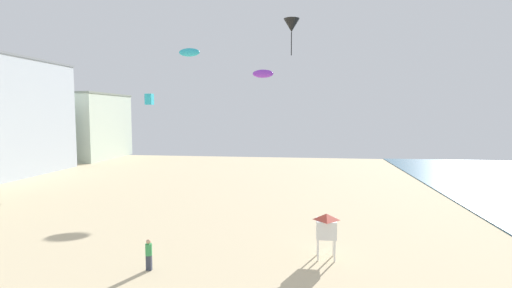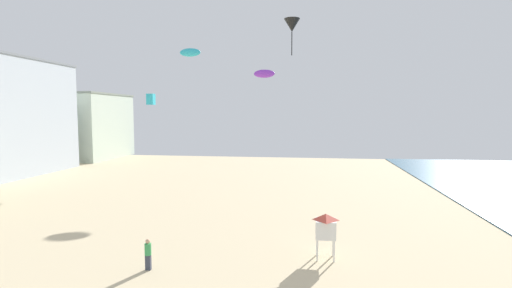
{
  "view_description": "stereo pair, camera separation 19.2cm",
  "coord_description": "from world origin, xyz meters",
  "px_view_note": "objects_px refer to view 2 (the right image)",
  "views": [
    {
      "loc": [
        9.97,
        -7.95,
        8.11
      ],
      "look_at": [
        6.53,
        17.19,
        6.01
      ],
      "focal_mm": 26.07,
      "sensor_mm": 36.0,
      "label": 1
    },
    {
      "loc": [
        10.16,
        -7.92,
        8.11
      ],
      "look_at": [
        6.53,
        17.19,
        6.01
      ],
      "focal_mm": 26.07,
      "sensor_mm": 36.0,
      "label": 2
    }
  ],
  "objects_px": {
    "kite_cyan_parafoil": "(190,52)",
    "kite_cyan_box": "(151,99)",
    "kite_flyer": "(148,253)",
    "lifeguard_stand": "(326,226)",
    "kite_purple_parafoil": "(264,74)",
    "kite_black_delta": "(292,25)"
  },
  "relations": [
    {
      "from": "kite_cyan_parafoil",
      "to": "kite_purple_parafoil",
      "type": "bearing_deg",
      "value": 68.76
    },
    {
      "from": "lifeguard_stand",
      "to": "kite_black_delta",
      "type": "height_order",
      "value": "kite_black_delta"
    },
    {
      "from": "kite_black_delta",
      "to": "kite_purple_parafoil",
      "type": "height_order",
      "value": "kite_black_delta"
    },
    {
      "from": "kite_cyan_box",
      "to": "kite_purple_parafoil",
      "type": "distance_m",
      "value": 14.98
    },
    {
      "from": "lifeguard_stand",
      "to": "kite_cyan_box",
      "type": "bearing_deg",
      "value": 125.41
    },
    {
      "from": "kite_flyer",
      "to": "lifeguard_stand",
      "type": "bearing_deg",
      "value": -164.81
    },
    {
      "from": "kite_purple_parafoil",
      "to": "lifeguard_stand",
      "type": "bearing_deg",
      "value": -75.36
    },
    {
      "from": "lifeguard_stand",
      "to": "kite_cyan_parafoil",
      "type": "relative_size",
      "value": 1.34
    },
    {
      "from": "kite_flyer",
      "to": "kite_cyan_box",
      "type": "relative_size",
      "value": 1.17
    },
    {
      "from": "kite_flyer",
      "to": "lifeguard_stand",
      "type": "height_order",
      "value": "lifeguard_stand"
    },
    {
      "from": "lifeguard_stand",
      "to": "kite_cyan_parafoil",
      "type": "distance_m",
      "value": 20.23
    },
    {
      "from": "kite_cyan_box",
      "to": "kite_black_delta",
      "type": "distance_m",
      "value": 25.1
    },
    {
      "from": "kite_flyer",
      "to": "kite_black_delta",
      "type": "xyz_separation_m",
      "value": [
        6.75,
        11.91,
        14.0
      ]
    },
    {
      "from": "kite_cyan_box",
      "to": "kite_purple_parafoil",
      "type": "xyz_separation_m",
      "value": [
        14.67,
        -0.11,
        3.01
      ]
    },
    {
      "from": "kite_cyan_parafoil",
      "to": "kite_cyan_box",
      "type": "bearing_deg",
      "value": 126.22
    },
    {
      "from": "kite_flyer",
      "to": "lifeguard_stand",
      "type": "relative_size",
      "value": 0.64
    },
    {
      "from": "kite_flyer",
      "to": "kite_cyan_parafoil",
      "type": "xyz_separation_m",
      "value": [
        -2.4,
        14.69,
        12.59
      ]
    },
    {
      "from": "kite_cyan_box",
      "to": "kite_purple_parafoil",
      "type": "relative_size",
      "value": 0.55
    },
    {
      "from": "lifeguard_stand",
      "to": "kite_cyan_box",
      "type": "xyz_separation_m",
      "value": [
        -21.16,
        24.95,
        8.07
      ]
    },
    {
      "from": "lifeguard_stand",
      "to": "kite_black_delta",
      "type": "bearing_deg",
      "value": 99.95
    },
    {
      "from": "kite_cyan_box",
      "to": "lifeguard_stand",
      "type": "bearing_deg",
      "value": -49.7
    },
    {
      "from": "kite_cyan_parafoil",
      "to": "kite_purple_parafoil",
      "type": "distance_m",
      "value": 13.98
    }
  ]
}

